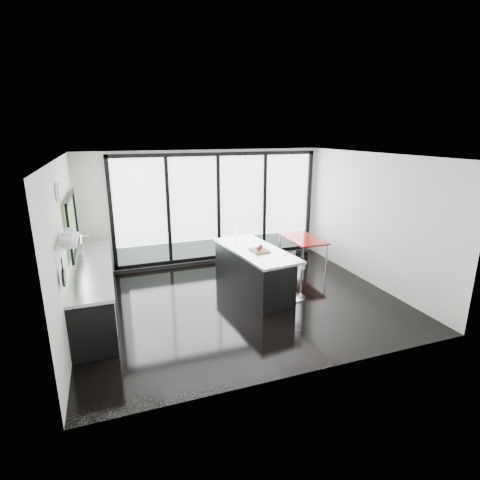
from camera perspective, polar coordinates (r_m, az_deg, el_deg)
name	(u,v)px	position (r m, az deg, el deg)	size (l,w,h in m)	color
floor	(240,300)	(7.51, 0.06, -9.14)	(6.00, 5.00, 0.00)	black
ceiling	(240,156)	(6.80, 0.06, 12.72)	(6.00, 5.00, 0.00)	white
wall_back	(217,212)	(9.42, -3.49, 4.26)	(6.00, 0.09, 2.80)	silver
wall_front	(307,279)	(4.87, 10.17, -5.94)	(6.00, 0.00, 2.80)	silver
wall_left	(68,234)	(6.89, -24.74, 0.82)	(0.26, 5.00, 2.80)	silver
wall_right	(372,220)	(8.49, 19.49, 2.94)	(0.00, 5.00, 2.80)	silver
counter_cabinets	(94,289)	(7.32, -21.31, -7.01)	(0.69, 3.24, 1.36)	black
island	(252,270)	(7.78, 1.92, -4.56)	(1.19, 2.30, 1.17)	black
bar_stool_near	(295,282)	(7.54, 8.38, -6.28)	(0.44, 0.44, 0.70)	silver
bar_stool_far	(260,267)	(8.32, 3.04, -4.17)	(0.40, 0.40, 0.64)	silver
red_table	(302,251)	(9.42, 9.47, -1.73)	(0.75, 1.31, 0.70)	maroon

